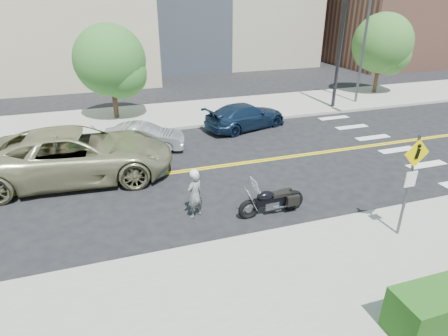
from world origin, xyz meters
The scene contains 13 objects.
ground_plane centered at (0.00, 0.00, 0.00)m, with size 120.00×120.00×0.00m, color black.
sidewalk_near centered at (0.00, -7.50, 0.07)m, with size 60.00×5.00×0.15m, color #9E9B91.
sidewalk_far centered at (0.00, 7.50, 0.07)m, with size 60.00×5.00×0.15m, color #9E9B91.
lamp_post centered at (12.00, 6.50, 4.15)m, with size 0.16×0.16×8.00m, color #4C4C51.
traffic_light centered at (10.00, 5.08, 4.67)m, with size 0.28×4.50×7.00m.
pedestrian_sign centered at (4.20, -6.31, 1.96)m, with size 0.78×0.08×3.00m.
motorcyclist centered at (-1.05, -3.39, 0.82)m, with size 0.67×0.58×1.64m.
motorcycle centered at (1.32, -3.95, 0.67)m, with size 2.19×0.67×1.33m, color black, non-canonical shape.
suv centered at (-4.55, 0.63, 0.97)m, with size 3.23×7.01×1.95m, color tan.
parked_car_silver centered at (-1.88, 2.80, 0.59)m, with size 1.26×3.60×1.19m, color #B1B3B9.
parked_car_blue centered at (3.56, 4.20, 0.65)m, with size 1.83×4.49×1.30m, color #172A46.
tree_far_a centered at (-2.77, 7.78, 3.24)m, with size 3.75×3.75×5.12m.
tree_far_b centered at (14.81, 8.26, 3.44)m, with size 3.90×3.90×5.39m.
Camera 1 is at (-3.33, -13.28, 6.39)m, focal length 30.00 mm.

